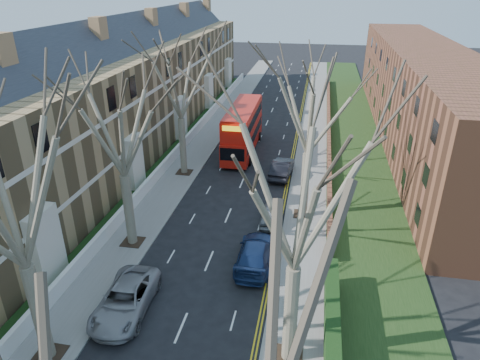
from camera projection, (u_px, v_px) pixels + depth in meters
The scene contains 16 objects.
pavement_left at pixel (210, 135), 50.16m from camera, with size 3.00×102.00×0.12m, color slate.
pavement_right at pixel (313, 141), 48.19m from camera, with size 3.00×102.00×0.12m, color slate.
terrace_left at pixel (113, 104), 41.97m from camera, with size 9.70×78.00×13.60m.
flats_right at pixel (421, 94), 47.76m from camera, with size 13.97×54.00×10.00m.
front_wall_left at pixel (174, 154), 43.08m from camera, with size 0.30×78.00×1.00m.
grass_verge_right at pixel (354, 143), 47.41m from camera, with size 6.00×102.00×0.06m.
tree_left_mid at pixel (4, 179), 16.71m from camera, with size 10.50×10.50×14.71m.
tree_left_far at pixel (117, 115), 25.74m from camera, with size 10.15×10.15×14.22m.
tree_left_dist at pixel (178, 71), 36.28m from camera, with size 10.50×10.50×14.71m.
tree_right_mid at pixel (299, 180), 16.62m from camera, with size 10.50×10.50×14.71m.
tree_right_far at pixel (311, 98), 29.20m from camera, with size 10.15×10.15×14.22m.
double_decker_bus at pixel (243, 130), 44.66m from camera, with size 2.97×11.39×4.74m.
car_left_far at pixel (126, 300), 23.35m from camera, with size 2.57×5.57×1.55m, color gray.
car_right_near at pixel (255, 253), 27.25m from camera, with size 2.21×5.45×1.58m, color navy.
car_right_mid at pixel (272, 214), 32.04m from camera, with size 1.57×3.89×1.33m, color gray.
car_right_far at pixel (282, 168), 39.51m from camera, with size 1.69×4.85×1.60m, color black.
Camera 1 is at (6.15, -7.20, 16.65)m, focal length 32.00 mm.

